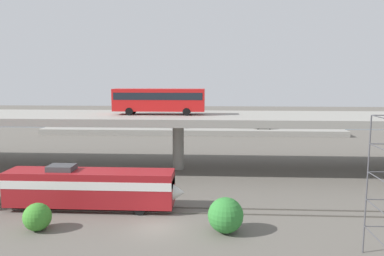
{
  "coord_description": "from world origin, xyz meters",
  "views": [
    {
      "loc": [
        4.61,
        -29.34,
        12.3
      ],
      "look_at": [
        1.6,
        24.51,
        4.97
      ],
      "focal_mm": 35.14,
      "sensor_mm": 36.0,
      "label": 1
    }
  ],
  "objects_px": {
    "parked_car_2": "(180,124)",
    "parked_car_4": "(76,122)",
    "train_locomotive": "(98,186)",
    "transit_bus_on_overpass": "(159,99)",
    "parked_car_1": "(294,124)",
    "parked_car_6": "(249,124)",
    "parked_car_5": "(263,125)",
    "parked_car_7": "(257,122)",
    "parked_car_0": "(104,122)",
    "parked_car_3": "(159,123)"
  },
  "relations": [
    {
      "from": "parked_car_2",
      "to": "parked_car_5",
      "type": "height_order",
      "value": "same"
    },
    {
      "from": "parked_car_0",
      "to": "parked_car_4",
      "type": "bearing_deg",
      "value": -179.3
    },
    {
      "from": "parked_car_7",
      "to": "parked_car_2",
      "type": "bearing_deg",
      "value": -164.4
    },
    {
      "from": "parked_car_0",
      "to": "parked_car_4",
      "type": "distance_m",
      "value": 6.65
    },
    {
      "from": "parked_car_1",
      "to": "parked_car_6",
      "type": "height_order",
      "value": "same"
    },
    {
      "from": "train_locomotive",
      "to": "parked_car_7",
      "type": "relative_size",
      "value": 3.68
    },
    {
      "from": "transit_bus_on_overpass",
      "to": "parked_car_0",
      "type": "distance_m",
      "value": 41.08
    },
    {
      "from": "parked_car_5",
      "to": "parked_car_2",
      "type": "bearing_deg",
      "value": 177.03
    },
    {
      "from": "parked_car_0",
      "to": "parked_car_3",
      "type": "bearing_deg",
      "value": -4.22
    },
    {
      "from": "parked_car_5",
      "to": "parked_car_7",
      "type": "xyz_separation_m",
      "value": [
        -0.71,
        5.76,
        0.0
      ]
    },
    {
      "from": "parked_car_1",
      "to": "parked_car_2",
      "type": "xyz_separation_m",
      "value": [
        -25.1,
        -1.1,
        -0.0
      ]
    },
    {
      "from": "parked_car_2",
      "to": "parked_car_4",
      "type": "height_order",
      "value": "same"
    },
    {
      "from": "parked_car_5",
      "to": "parked_car_7",
      "type": "bearing_deg",
      "value": 97.06
    },
    {
      "from": "parked_car_3",
      "to": "parked_car_4",
      "type": "bearing_deg",
      "value": -2.56
    },
    {
      "from": "parked_car_1",
      "to": "parked_car_2",
      "type": "relative_size",
      "value": 1.09
    },
    {
      "from": "parked_car_5",
      "to": "parked_car_7",
      "type": "relative_size",
      "value": 0.89
    },
    {
      "from": "parked_car_1",
      "to": "parked_car_6",
      "type": "xyz_separation_m",
      "value": [
        -9.96,
        0.2,
        -0.0
      ]
    },
    {
      "from": "parked_car_0",
      "to": "parked_car_7",
      "type": "height_order",
      "value": "same"
    },
    {
      "from": "parked_car_1",
      "to": "parked_car_6",
      "type": "distance_m",
      "value": 9.96
    },
    {
      "from": "parked_car_3",
      "to": "parked_car_7",
      "type": "xyz_separation_m",
      "value": [
        22.29,
        2.37,
        -0.0
      ]
    },
    {
      "from": "parked_car_4",
      "to": "parked_car_6",
      "type": "height_order",
      "value": "same"
    },
    {
      "from": "parked_car_5",
      "to": "parked_car_7",
      "type": "distance_m",
      "value": 5.8
    },
    {
      "from": "train_locomotive",
      "to": "parked_car_0",
      "type": "relative_size",
      "value": 3.62
    },
    {
      "from": "parked_car_4",
      "to": "parked_car_2",
      "type": "bearing_deg",
      "value": -7.69
    },
    {
      "from": "parked_car_4",
      "to": "parked_car_7",
      "type": "height_order",
      "value": "same"
    },
    {
      "from": "parked_car_3",
      "to": "parked_car_7",
      "type": "bearing_deg",
      "value": -173.92
    },
    {
      "from": "parked_car_3",
      "to": "parked_car_5",
      "type": "distance_m",
      "value": 23.25
    },
    {
      "from": "transit_bus_on_overpass",
      "to": "parked_car_3",
      "type": "distance_m",
      "value": 36.34
    },
    {
      "from": "train_locomotive",
      "to": "transit_bus_on_overpass",
      "type": "relative_size",
      "value": 1.39
    },
    {
      "from": "parked_car_1",
      "to": "parked_car_7",
      "type": "height_order",
      "value": "same"
    },
    {
      "from": "train_locomotive",
      "to": "parked_car_3",
      "type": "distance_m",
      "value": 50.96
    },
    {
      "from": "train_locomotive",
      "to": "parked_car_4",
      "type": "xyz_separation_m",
      "value": [
        -21.19,
        51.81,
        -0.2
      ]
    },
    {
      "from": "parked_car_6",
      "to": "parked_car_1",
      "type": "bearing_deg",
      "value": -1.15
    },
    {
      "from": "parked_car_2",
      "to": "parked_car_5",
      "type": "distance_m",
      "value": 18.02
    },
    {
      "from": "parked_car_3",
      "to": "parked_car_5",
      "type": "bearing_deg",
      "value": 171.63
    },
    {
      "from": "transit_bus_on_overpass",
      "to": "parked_car_6",
      "type": "relative_size",
      "value": 2.69
    },
    {
      "from": "parked_car_2",
      "to": "parked_car_3",
      "type": "relative_size",
      "value": 0.98
    },
    {
      "from": "parked_car_2",
      "to": "parked_car_1",
      "type": "bearing_deg",
      "value": 2.52
    },
    {
      "from": "train_locomotive",
      "to": "parked_car_5",
      "type": "distance_m",
      "value": 52.15
    },
    {
      "from": "parked_car_0",
      "to": "parked_car_1",
      "type": "bearing_deg",
      "value": -3.06
    },
    {
      "from": "transit_bus_on_overpass",
      "to": "parked_car_0",
      "type": "xyz_separation_m",
      "value": [
        -18.02,
        36.16,
        -7.44
      ]
    },
    {
      "from": "train_locomotive",
      "to": "parked_car_6",
      "type": "xyz_separation_m",
      "value": [
        18.57,
        49.78,
        -0.2
      ]
    },
    {
      "from": "parked_car_2",
      "to": "parked_car_4",
      "type": "bearing_deg",
      "value": 172.31
    },
    {
      "from": "parked_car_2",
      "to": "parked_car_5",
      "type": "relative_size",
      "value": 1.03
    },
    {
      "from": "parked_car_0",
      "to": "parked_car_1",
      "type": "height_order",
      "value": "same"
    },
    {
      "from": "transit_bus_on_overpass",
      "to": "parked_car_1",
      "type": "bearing_deg",
      "value": -126.5
    },
    {
      "from": "parked_car_0",
      "to": "parked_car_4",
      "type": "relative_size",
      "value": 1.03
    },
    {
      "from": "parked_car_1",
      "to": "parked_car_7",
      "type": "distance_m",
      "value": 8.66
    },
    {
      "from": "parked_car_0",
      "to": "parked_car_2",
      "type": "bearing_deg",
      "value": -10.73
    },
    {
      "from": "parked_car_1",
      "to": "parked_car_4",
      "type": "height_order",
      "value": "same"
    }
  ]
}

